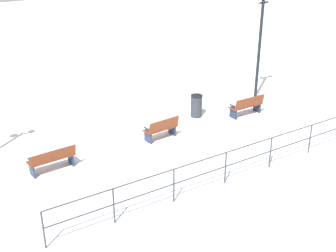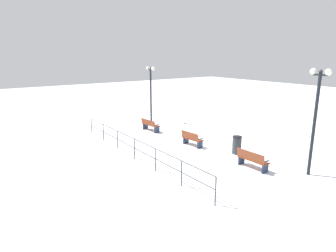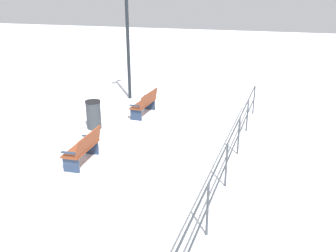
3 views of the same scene
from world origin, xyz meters
name	(u,v)px [view 1 (image 1 of 3)]	position (x,y,z in m)	size (l,w,h in m)	color
ground_plane	(161,139)	(0.00, 0.00, 0.00)	(80.00, 80.00, 0.00)	white
bench_nearest	(247,106)	(-0.01, -4.45, 0.47)	(0.55, 1.60, 0.92)	brown
bench_second	(161,128)	(-0.02, -0.01, 0.45)	(0.68, 1.43, 0.90)	brown
bench_third	(52,159)	(-0.17, 4.44, 0.46)	(0.65, 1.63, 0.87)	brown
lamppost_near	(261,32)	(1.55, -6.42, 3.21)	(0.29, 0.92, 4.81)	black
waterfront_railing	(226,162)	(-3.94, 0.00, 0.77)	(0.05, 11.96, 1.15)	#383D42
trash_bin	(196,106)	(1.11, -2.51, 0.50)	(0.52, 0.52, 1.00)	#2D3338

